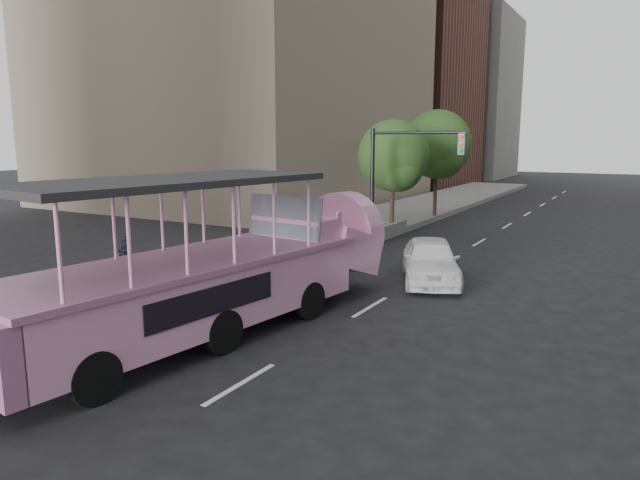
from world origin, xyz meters
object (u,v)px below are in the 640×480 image
pedestrian_mid (128,266)px  parking_sign (279,233)px  car (431,260)px  traffic_signal (398,169)px  street_tree_near (394,158)px  street_tree_far (438,147)px  duck_boat (225,272)px

pedestrian_mid → parking_sign: (2.13, 4.50, 0.47)m
car → traffic_signal: bearing=100.0°
car → street_tree_near: street_tree_near is taller
street_tree_far → car: bearing=-72.1°
pedestrian_mid → street_tree_near: street_tree_near is taller
parking_sign → car: bearing=30.2°
duck_boat → pedestrian_mid: 3.55m
car → parking_sign: 5.14m
pedestrian_mid → street_tree_near: 15.62m
car → traffic_signal: size_ratio=0.85×
street_tree_near → parking_sign: bearing=-87.7°
pedestrian_mid → street_tree_far: (1.89, 21.30, 3.12)m
traffic_signal → street_tree_near: street_tree_near is taller
parking_sign → street_tree_near: 11.02m
street_tree_near → street_tree_far: (0.20, 6.00, 0.49)m
parking_sign → street_tree_near: size_ratio=0.46×
car → pedestrian_mid: bearing=-156.2°
pedestrian_mid → car: bearing=-11.5°
duck_boat → pedestrian_mid: (-3.54, 0.02, -0.25)m
pedestrian_mid → traffic_signal: size_ratio=0.34×
pedestrian_mid → street_tree_far: street_tree_far is taller
duck_boat → car: size_ratio=2.71×
street_tree_near → car: bearing=-59.8°
traffic_signal → parking_sign: bearing=-99.0°
duck_boat → traffic_signal: size_ratio=2.29×
traffic_signal → duck_boat: bearing=-88.8°
traffic_signal → street_tree_far: bearing=98.4°
parking_sign → street_tree_far: bearing=90.8°
duck_boat → street_tree_near: bearing=96.9°
pedestrian_mid → parking_sign: parking_sign is taller
car → street_tree_far: bearing=84.3°
duck_boat → traffic_signal: 12.08m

